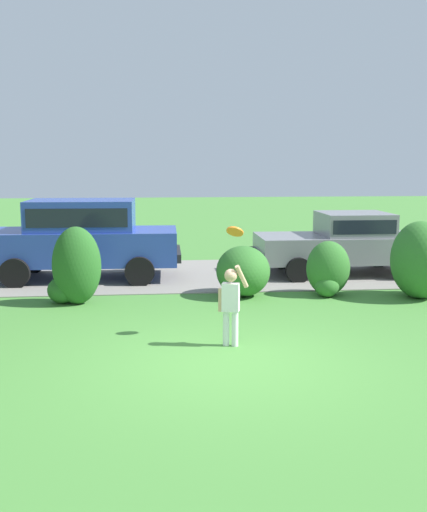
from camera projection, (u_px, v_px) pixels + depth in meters
name	position (u px, v px, depth m)	size (l,w,h in m)	color
ground_plane	(227.00, 362.00, 8.68)	(80.00, 80.00, 0.00)	#478438
driveway_strip	(195.00, 275.00, 15.34)	(28.00, 4.40, 0.02)	gray
shrub_near_tree	(75.00, 269.00, 12.15)	(1.09, 0.80, 1.56)	#286023
shrub_centre_left	(243.00, 271.00, 12.90)	(1.14, 1.29, 1.07)	#33702B
shrub_centre	(328.00, 270.00, 12.96)	(0.93, 0.87, 1.16)	#33702B
shrub_centre_right	(420.00, 263.00, 12.71)	(1.16, 1.34, 1.61)	#33702B
parked_sedan	(345.00, 241.00, 15.31)	(4.41, 2.11, 1.56)	gray
parked_suv	(82.00, 235.00, 14.64)	(4.73, 2.16, 1.92)	#28429E
child_thrower	(231.00, 301.00, 9.36)	(0.48, 0.23, 1.29)	white
frisbee	(235.00, 231.00, 9.76)	(0.32, 0.25, 0.25)	orange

